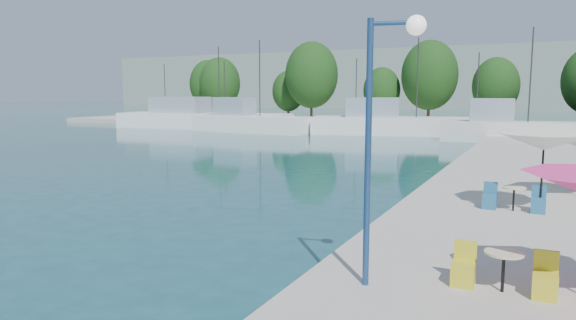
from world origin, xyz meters
The scene contains 17 objects.
quay_far centered at (-8.00, 67.00, 0.30)m, with size 90.00×16.00×0.60m, color #AAA29A.
hill_west centered at (-30.00, 160.00, 8.00)m, with size 180.00×40.00×16.00m, color gray.
trawler_01 centered at (-27.62, 57.21, 1.07)m, with size 22.07×8.32×10.20m.
trawler_02 centered at (-18.85, 53.88, 1.07)m, with size 13.97×4.85×10.20m.
trawler_03 centered at (-3.51, 57.68, 1.07)m, with size 18.20×8.69×10.20m.
trawler_04 centered at (7.61, 54.12, 1.07)m, with size 12.34×4.68×10.20m.
tree_01 centered at (-36.36, 71.73, 5.65)m, with size 5.91×5.91×8.75m.
tree_02 centered at (-32.40, 68.86, 5.70)m, with size 5.97×5.97×8.84m.
tree_03 centered at (-22.30, 71.14, 4.53)m, with size 4.60×4.60×6.81m.
tree_04 centered at (-17.76, 68.93, 6.64)m, with size 7.07×7.07×10.47m.
tree_05 centered at (-8.44, 70.09, 4.61)m, with size 4.70×4.70×6.96m.
tree_06 centered at (-2.42, 69.82, 6.42)m, with size 6.81×6.81×10.08m.
tree_07 centered at (5.19, 69.34, 5.08)m, with size 5.24×5.24×7.76m.
umbrella_white centered at (10.27, 22.72, 2.78)m, with size 2.73×2.73×2.43m.
cafe_table_01 centered at (9.69, 15.29, 0.89)m, with size 1.82×0.70×0.76m.
cafe_table_02 centered at (9.52, 22.56, 0.89)m, with size 1.82×0.70×0.76m.
street_lamp centered at (7.61, 14.58, 4.09)m, with size 1.02×0.41×5.03m.
Camera 1 is at (10.17, 5.36, 4.26)m, focal length 32.00 mm.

